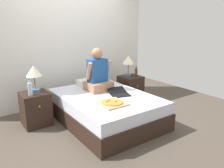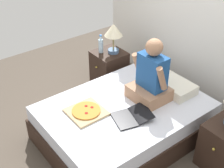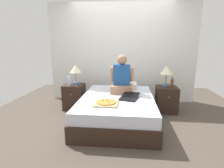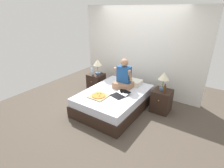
{
  "view_description": "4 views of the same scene",
  "coord_description": "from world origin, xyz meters",
  "px_view_note": "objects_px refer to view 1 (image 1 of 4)",
  "views": [
    {
      "loc": [
        -1.98,
        -3.01,
        1.67
      ],
      "look_at": [
        0.04,
        -0.15,
        0.71
      ],
      "focal_mm": 35.0,
      "sensor_mm": 36.0,
      "label": 1
    },
    {
      "loc": [
        2.22,
        -1.9,
        2.73
      ],
      "look_at": [
        -0.09,
        -0.12,
        0.79
      ],
      "focal_mm": 50.0,
      "sensor_mm": 36.0,
      "label": 2
    },
    {
      "loc": [
        0.23,
        -3.22,
        1.46
      ],
      "look_at": [
        -0.1,
        -0.08,
        0.75
      ],
      "focal_mm": 28.0,
      "sensor_mm": 36.0,
      "label": 3
    },
    {
      "loc": [
        2.17,
        -3.3,
        2.4
      ],
      "look_at": [
        0.04,
        -0.17,
        0.76
      ],
      "focal_mm": 28.0,
      "sensor_mm": 36.0,
      "label": 4
    }
  ],
  "objects_px": {
    "nightstand_left": "(36,109)",
    "laptop": "(119,93)",
    "nightstand_right": "(130,89)",
    "pizza_box": "(112,103)",
    "person_seated": "(98,75)",
    "lamp_on_left_nightstand": "(34,73)",
    "lamp_on_right_nightstand": "(128,61)",
    "bed": "(105,108)",
    "beer_bottle": "(136,72)",
    "water_bottle": "(30,88)"
  },
  "relations": [
    {
      "from": "lamp_on_right_nightstand",
      "to": "laptop",
      "type": "xyz_separation_m",
      "value": [
        -0.79,
        -0.72,
        -0.39
      ]
    },
    {
      "from": "nightstand_left",
      "to": "laptop",
      "type": "height_order",
      "value": "nightstand_left"
    },
    {
      "from": "beer_bottle",
      "to": "nightstand_right",
      "type": "bearing_deg",
      "value": 125.01
    },
    {
      "from": "laptop",
      "to": "pizza_box",
      "type": "distance_m",
      "value": 0.5
    },
    {
      "from": "nightstand_right",
      "to": "pizza_box",
      "type": "xyz_separation_m",
      "value": [
        -1.2,
        -1.0,
        0.22
      ]
    },
    {
      "from": "bed",
      "to": "nightstand_left",
      "type": "xyz_separation_m",
      "value": [
        -1.04,
        0.56,
        0.05
      ]
    },
    {
      "from": "water_bottle",
      "to": "laptop",
      "type": "xyz_separation_m",
      "value": [
        1.35,
        -0.58,
        -0.18
      ]
    },
    {
      "from": "water_bottle",
      "to": "pizza_box",
      "type": "distance_m",
      "value": 1.34
    },
    {
      "from": "bed",
      "to": "nightstand_right",
      "type": "bearing_deg",
      "value": 28.21
    },
    {
      "from": "lamp_on_left_nightstand",
      "to": "pizza_box",
      "type": "height_order",
      "value": "lamp_on_left_nightstand"
    },
    {
      "from": "lamp_on_right_nightstand",
      "to": "nightstand_left",
      "type": "bearing_deg",
      "value": -178.61
    },
    {
      "from": "bed",
      "to": "lamp_on_left_nightstand",
      "type": "bearing_deg",
      "value": 148.72
    },
    {
      "from": "nightstand_right",
      "to": "beer_bottle",
      "type": "xyz_separation_m",
      "value": [
        0.07,
        -0.1,
        0.38
      ]
    },
    {
      "from": "lamp_on_left_nightstand",
      "to": "water_bottle",
      "type": "height_order",
      "value": "lamp_on_left_nightstand"
    },
    {
      "from": "person_seated",
      "to": "laptop",
      "type": "height_order",
      "value": "person_seated"
    },
    {
      "from": "nightstand_right",
      "to": "beer_bottle",
      "type": "bearing_deg",
      "value": -54.99
    },
    {
      "from": "nightstand_left",
      "to": "laptop",
      "type": "xyz_separation_m",
      "value": [
        1.27,
        -0.67,
        0.22
      ]
    },
    {
      "from": "water_bottle",
      "to": "lamp_on_right_nightstand",
      "type": "relative_size",
      "value": 0.61
    },
    {
      "from": "nightstand_left",
      "to": "lamp_on_left_nightstand",
      "type": "height_order",
      "value": "lamp_on_left_nightstand"
    },
    {
      "from": "pizza_box",
      "to": "nightstand_right",
      "type": "bearing_deg",
      "value": 39.68
    },
    {
      "from": "beer_bottle",
      "to": "pizza_box",
      "type": "bearing_deg",
      "value": -144.81
    },
    {
      "from": "lamp_on_left_nightstand",
      "to": "bed",
      "type": "bearing_deg",
      "value": -31.28
    },
    {
      "from": "pizza_box",
      "to": "laptop",
      "type": "bearing_deg",
      "value": 40.72
    },
    {
      "from": "beer_bottle",
      "to": "lamp_on_left_nightstand",
      "type": "bearing_deg",
      "value": 175.95
    },
    {
      "from": "lamp_on_right_nightstand",
      "to": "person_seated",
      "type": "xyz_separation_m",
      "value": [
        -0.95,
        -0.27,
        -0.12
      ]
    },
    {
      "from": "nightstand_left",
      "to": "beer_bottle",
      "type": "distance_m",
      "value": 2.19
    },
    {
      "from": "lamp_on_left_nightstand",
      "to": "laptop",
      "type": "height_order",
      "value": "lamp_on_left_nightstand"
    },
    {
      "from": "nightstand_right",
      "to": "pizza_box",
      "type": "height_order",
      "value": "nightstand_right"
    },
    {
      "from": "nightstand_left",
      "to": "water_bottle",
      "type": "distance_m",
      "value": 0.41
    },
    {
      "from": "nightstand_right",
      "to": "pizza_box",
      "type": "relative_size",
      "value": 1.41
    },
    {
      "from": "bed",
      "to": "lamp_on_left_nightstand",
      "type": "xyz_separation_m",
      "value": [
        -1.0,
        0.61,
        0.66
      ]
    },
    {
      "from": "beer_bottle",
      "to": "lamp_on_right_nightstand",
      "type": "bearing_deg",
      "value": 123.69
    },
    {
      "from": "nightstand_left",
      "to": "person_seated",
      "type": "xyz_separation_m",
      "value": [
        1.11,
        -0.22,
        0.48
      ]
    },
    {
      "from": "bed",
      "to": "nightstand_left",
      "type": "bearing_deg",
      "value": 151.79
    },
    {
      "from": "lamp_on_left_nightstand",
      "to": "pizza_box",
      "type": "distance_m",
      "value": 1.4
    },
    {
      "from": "water_bottle",
      "to": "nightstand_right",
      "type": "distance_m",
      "value": 2.2
    },
    {
      "from": "nightstand_left",
      "to": "lamp_on_right_nightstand",
      "type": "xyz_separation_m",
      "value": [
        2.06,
        0.05,
        0.61
      ]
    },
    {
      "from": "nightstand_left",
      "to": "pizza_box",
      "type": "bearing_deg",
      "value": -48.42
    },
    {
      "from": "beer_bottle",
      "to": "bed",
      "type": "bearing_deg",
      "value": -157.57
    },
    {
      "from": "lamp_on_left_nightstand",
      "to": "laptop",
      "type": "xyz_separation_m",
      "value": [
        1.23,
        -0.72,
        -0.39
      ]
    },
    {
      "from": "nightstand_left",
      "to": "lamp_on_right_nightstand",
      "type": "relative_size",
      "value": 1.26
    },
    {
      "from": "nightstand_right",
      "to": "person_seated",
      "type": "bearing_deg",
      "value": -167.08
    },
    {
      "from": "bed",
      "to": "beer_bottle",
      "type": "distance_m",
      "value": 1.28
    },
    {
      "from": "lamp_on_left_nightstand",
      "to": "water_bottle",
      "type": "bearing_deg",
      "value": -130.6
    },
    {
      "from": "nightstand_left",
      "to": "person_seated",
      "type": "height_order",
      "value": "person_seated"
    },
    {
      "from": "nightstand_right",
      "to": "person_seated",
      "type": "distance_m",
      "value": 1.11
    },
    {
      "from": "lamp_on_left_nightstand",
      "to": "water_bottle",
      "type": "relative_size",
      "value": 1.63
    },
    {
      "from": "water_bottle",
      "to": "beer_bottle",
      "type": "bearing_deg",
      "value": -0.26
    },
    {
      "from": "water_bottle",
      "to": "lamp_on_right_nightstand",
      "type": "bearing_deg",
      "value": 3.75
    },
    {
      "from": "person_seated",
      "to": "nightstand_left",
      "type": "bearing_deg",
      "value": 168.55
    }
  ]
}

